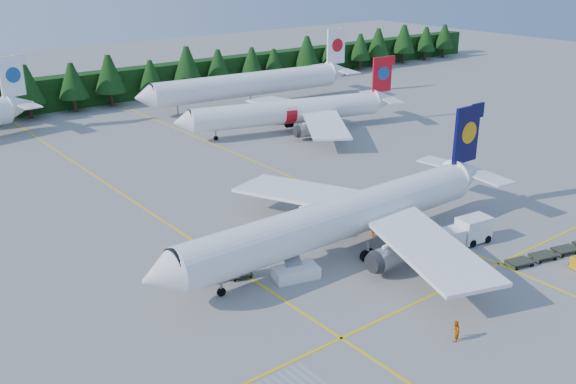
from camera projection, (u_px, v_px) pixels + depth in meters
ground at (407, 259)px, 61.22m from camera, size 320.00×320.00×0.00m
taxi_stripe_a at (175, 229)px, 67.88m from camera, size 0.25×120.00×0.01m
taxi_stripe_b at (319, 188)px, 79.41m from camera, size 0.25×120.00×0.01m
taxi_stripe_cross at (458, 283)px, 56.80m from camera, size 80.00×0.25×0.01m
treeline_hedge at (80, 90)px, 120.57m from camera, size 220.00×4.00×6.00m
airliner_navy at (332, 221)px, 60.66m from camera, size 40.96×33.74×11.92m
airliner_red at (284, 112)px, 102.72m from camera, size 37.11×30.16×11.00m
airliner_far_right at (242, 85)px, 119.82m from camera, size 44.67×8.20×12.99m
airstairs at (294, 269)px, 57.69m from camera, size 4.48×6.09×3.66m
service_truck at (466, 232)px, 63.99m from camera, size 5.66×2.70×2.63m
dolly_train at (554, 252)px, 61.66m from camera, size 11.38×3.84×0.14m
uld_pair at (226, 269)px, 57.18m from camera, size 4.56×2.88×1.50m
crew_a at (409, 238)px, 63.36m from camera, size 0.81×0.69×1.89m
crew_b at (455, 331)px, 48.11m from camera, size 1.01×0.92×1.70m
crew_c at (374, 228)px, 65.77m from camera, size 0.62×0.85×1.94m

